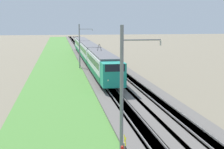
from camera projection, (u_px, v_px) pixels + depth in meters
name	position (u px, v px, depth m)	size (l,w,h in m)	color
ballast_main	(91.00, 64.00, 62.57)	(240.00, 4.40, 0.30)	#605B56
ballast_adjacent	(110.00, 64.00, 63.23)	(240.00, 4.40, 0.30)	#605B56
track_main	(91.00, 64.00, 62.57)	(240.00, 1.57, 0.45)	#4C4238
track_adjacent	(110.00, 64.00, 63.23)	(240.00, 1.57, 0.45)	#4C4238
grass_verge	(59.00, 65.00, 61.53)	(240.00, 9.20, 0.12)	#4C8438
passenger_train	(89.00, 51.00, 65.55)	(60.87, 2.91, 5.16)	teal
catenary_mast_near	(123.00, 92.00, 19.05)	(0.22, 2.56, 8.38)	slate
catenary_mast_mid	(80.00, 46.00, 56.81)	(0.22, 2.56, 8.17)	slate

